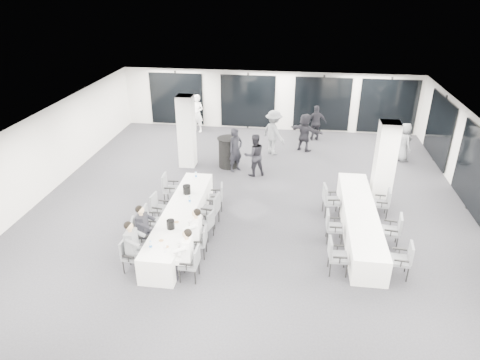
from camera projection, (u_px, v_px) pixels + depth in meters
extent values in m
cube|color=#24252A|center=(249.00, 210.00, 13.80)|extent=(14.00, 16.00, 0.02)
cube|color=silver|center=(250.00, 126.00, 12.57)|extent=(14.00, 16.00, 0.02)
cube|color=silver|center=(38.00, 158.00, 14.03)|extent=(0.02, 16.00, 2.80)
cube|color=silver|center=(269.00, 101.00, 20.33)|extent=(14.00, 0.02, 2.80)
cube|color=black|center=(269.00, 102.00, 20.29)|extent=(13.60, 0.06, 2.50)
cube|color=black|center=(475.00, 171.00, 13.26)|extent=(0.06, 14.00, 2.50)
cube|color=silver|center=(187.00, 132.00, 16.38)|extent=(0.60, 0.60, 2.80)
cube|color=silver|center=(384.00, 164.00, 13.57)|extent=(0.60, 0.60, 2.80)
cube|color=silver|center=(181.00, 221.00, 12.43)|extent=(0.90, 5.00, 0.75)
cube|color=silver|center=(359.00, 221.00, 12.43)|extent=(0.90, 5.00, 0.75)
cylinder|color=black|center=(228.00, 153.00, 16.60)|extent=(0.75, 0.75, 1.18)
cylinder|color=black|center=(228.00, 138.00, 16.34)|extent=(0.86, 0.86, 0.02)
cube|color=#585B60|center=(133.00, 256.00, 10.80)|extent=(0.45, 0.47, 0.07)
cube|color=#585B60|center=(124.00, 247.00, 10.73)|extent=(0.08, 0.43, 0.43)
cylinder|color=black|center=(130.00, 259.00, 11.10)|extent=(0.03, 0.03, 0.38)
cylinder|color=black|center=(124.00, 267.00, 10.77)|extent=(0.03, 0.03, 0.38)
cylinder|color=black|center=(143.00, 260.00, 11.03)|extent=(0.03, 0.03, 0.38)
cylinder|color=black|center=(137.00, 269.00, 10.70)|extent=(0.03, 0.03, 0.38)
cube|color=black|center=(136.00, 246.00, 10.94)|extent=(0.32, 0.06, 0.04)
cube|color=black|center=(128.00, 257.00, 10.53)|extent=(0.32, 0.06, 0.04)
cube|color=#585B60|center=(143.00, 237.00, 11.48)|extent=(0.60, 0.61, 0.09)
cube|color=#585B60|center=(133.00, 228.00, 11.34)|extent=(0.17, 0.50, 0.49)
cylinder|color=black|center=(137.00, 241.00, 11.77)|extent=(0.04, 0.04, 0.44)
cylinder|color=black|center=(135.00, 250.00, 11.39)|extent=(0.04, 0.04, 0.44)
cylinder|color=black|center=(153.00, 240.00, 11.81)|extent=(0.04, 0.04, 0.44)
cylinder|color=black|center=(151.00, 249.00, 11.42)|extent=(0.04, 0.04, 0.44)
cube|color=black|center=(143.00, 226.00, 11.64)|extent=(0.37, 0.12, 0.04)
cube|color=black|center=(141.00, 237.00, 11.16)|extent=(0.37, 0.12, 0.04)
cube|color=#585B60|center=(153.00, 222.00, 12.26)|extent=(0.47, 0.49, 0.08)
cube|color=#585B60|center=(145.00, 214.00, 12.16)|extent=(0.08, 0.45, 0.45)
cylinder|color=black|center=(149.00, 225.00, 12.55)|extent=(0.04, 0.04, 0.40)
cylinder|color=black|center=(145.00, 232.00, 12.20)|extent=(0.04, 0.04, 0.40)
cylinder|color=black|center=(162.00, 226.00, 12.52)|extent=(0.04, 0.04, 0.40)
cylinder|color=black|center=(159.00, 233.00, 12.17)|extent=(0.04, 0.04, 0.40)
cube|color=black|center=(155.00, 213.00, 12.40)|extent=(0.33, 0.06, 0.04)
cube|color=black|center=(150.00, 221.00, 11.97)|extent=(0.33, 0.06, 0.04)
cube|color=#585B60|center=(161.00, 209.00, 12.93)|extent=(0.49, 0.51, 0.08)
cube|color=#585B60|center=(154.00, 201.00, 12.87)|extent=(0.11, 0.45, 0.44)
cylinder|color=black|center=(158.00, 212.00, 13.24)|extent=(0.03, 0.03, 0.39)
cylinder|color=black|center=(153.00, 218.00, 12.91)|extent=(0.03, 0.03, 0.39)
cylinder|color=black|center=(170.00, 214.00, 13.16)|extent=(0.03, 0.03, 0.39)
cylinder|color=black|center=(165.00, 220.00, 12.82)|extent=(0.03, 0.03, 0.39)
cube|color=black|center=(164.00, 201.00, 13.07)|extent=(0.33, 0.08, 0.04)
cube|color=black|center=(157.00, 208.00, 12.65)|extent=(0.33, 0.08, 0.04)
cube|color=#585B60|center=(172.00, 190.00, 14.00)|extent=(0.51, 0.53, 0.09)
cube|color=#585B60|center=(164.00, 181.00, 13.90)|extent=(0.08, 0.49, 0.49)
cylinder|color=black|center=(168.00, 193.00, 14.33)|extent=(0.04, 0.04, 0.44)
cylinder|color=black|center=(165.00, 199.00, 13.94)|extent=(0.04, 0.04, 0.44)
cylinder|color=black|center=(180.00, 194.00, 14.29)|extent=(0.04, 0.04, 0.44)
cylinder|color=black|center=(177.00, 200.00, 13.91)|extent=(0.04, 0.04, 0.44)
cube|color=black|center=(173.00, 181.00, 14.16)|extent=(0.36, 0.06, 0.04)
cube|color=black|center=(170.00, 188.00, 13.69)|extent=(0.36, 0.06, 0.04)
cube|color=#585B60|center=(189.00, 264.00, 10.49)|extent=(0.46, 0.47, 0.08)
cube|color=#585B60|center=(197.00, 256.00, 10.34)|extent=(0.07, 0.45, 0.45)
cylinder|color=black|center=(195.00, 277.00, 10.39)|extent=(0.03, 0.03, 0.40)
cylinder|color=black|center=(199.00, 268.00, 10.74)|extent=(0.03, 0.03, 0.40)
cylinder|color=black|center=(180.00, 276.00, 10.45)|extent=(0.03, 0.03, 0.40)
cylinder|color=black|center=(184.00, 266.00, 10.79)|extent=(0.03, 0.03, 0.40)
cube|color=black|center=(186.00, 264.00, 10.20)|extent=(0.33, 0.04, 0.04)
cube|color=black|center=(191.00, 253.00, 10.63)|extent=(0.33, 0.04, 0.04)
cube|color=#585B60|center=(198.00, 242.00, 11.37)|extent=(0.45, 0.47, 0.07)
cube|color=#585B60|center=(205.00, 235.00, 11.24)|extent=(0.08, 0.43, 0.43)
cylinder|color=black|center=(204.00, 254.00, 11.28)|extent=(0.03, 0.03, 0.38)
cylinder|color=black|center=(206.00, 246.00, 11.62)|extent=(0.03, 0.03, 0.38)
cylinder|color=black|center=(190.00, 253.00, 11.31)|extent=(0.03, 0.03, 0.38)
cylinder|color=black|center=(193.00, 245.00, 11.65)|extent=(0.03, 0.03, 0.38)
cube|color=black|center=(196.00, 242.00, 11.09)|extent=(0.32, 0.05, 0.04)
cube|color=black|center=(199.00, 232.00, 11.51)|extent=(0.32, 0.05, 0.04)
cube|color=#585B60|center=(205.00, 225.00, 12.14)|extent=(0.51, 0.53, 0.07)
cube|color=#585B60|center=(211.00, 219.00, 11.97)|extent=(0.16, 0.42, 0.42)
cylinder|color=black|center=(208.00, 237.00, 12.02)|extent=(0.03, 0.03, 0.37)
cylinder|color=black|center=(213.00, 230.00, 12.33)|extent=(0.03, 0.03, 0.37)
cylinder|color=black|center=(196.00, 234.00, 12.15)|extent=(0.03, 0.03, 0.37)
cylinder|color=black|center=(202.00, 228.00, 12.45)|extent=(0.03, 0.03, 0.37)
cube|color=black|center=(201.00, 225.00, 11.88)|extent=(0.31, 0.11, 0.04)
cube|color=black|center=(208.00, 217.00, 12.26)|extent=(0.31, 0.11, 0.04)
cube|color=#585B60|center=(210.00, 210.00, 12.76)|extent=(0.55, 0.57, 0.09)
cube|color=#585B60|center=(217.00, 203.00, 12.58)|extent=(0.12, 0.50, 0.49)
cylinder|color=black|center=(215.00, 223.00, 12.64)|extent=(0.04, 0.04, 0.44)
cylinder|color=black|center=(219.00, 215.00, 13.01)|extent=(0.04, 0.04, 0.44)
cylinder|color=black|center=(201.00, 221.00, 12.74)|extent=(0.04, 0.04, 0.44)
cylinder|color=black|center=(205.00, 214.00, 13.11)|extent=(0.04, 0.04, 0.44)
cube|color=black|center=(207.00, 209.00, 12.44)|extent=(0.37, 0.09, 0.04)
cube|color=black|center=(212.00, 201.00, 12.91)|extent=(0.37, 0.09, 0.04)
cube|color=#585B60|center=(216.00, 198.00, 13.63)|extent=(0.50, 0.51, 0.07)
cube|color=#585B60|center=(222.00, 191.00, 13.53)|extent=(0.13, 0.43, 0.43)
cylinder|color=black|center=(221.00, 207.00, 13.57)|extent=(0.03, 0.03, 0.38)
cylinder|color=black|center=(222.00, 201.00, 13.90)|extent=(0.03, 0.03, 0.38)
cylinder|color=black|center=(210.00, 207.00, 13.55)|extent=(0.03, 0.03, 0.38)
cylinder|color=black|center=(210.00, 201.00, 13.89)|extent=(0.03, 0.03, 0.38)
cube|color=black|center=(215.00, 197.00, 13.35)|extent=(0.32, 0.09, 0.04)
cube|color=black|center=(216.00, 190.00, 13.77)|extent=(0.32, 0.09, 0.04)
cube|color=#585B60|center=(338.00, 257.00, 10.71)|extent=(0.49, 0.51, 0.08)
cube|color=#585B60|center=(330.00, 248.00, 10.61)|extent=(0.09, 0.47, 0.47)
cylinder|color=black|center=(328.00, 260.00, 11.01)|extent=(0.04, 0.04, 0.42)
cylinder|color=black|center=(330.00, 270.00, 10.65)|extent=(0.04, 0.04, 0.42)
cylinder|color=black|center=(344.00, 261.00, 10.98)|extent=(0.04, 0.04, 0.42)
cylinder|color=black|center=(346.00, 271.00, 10.62)|extent=(0.04, 0.04, 0.42)
cube|color=black|center=(338.00, 246.00, 10.86)|extent=(0.35, 0.06, 0.04)
cube|color=black|center=(340.00, 258.00, 10.41)|extent=(0.35, 0.06, 0.04)
cube|color=#585B60|center=(335.00, 228.00, 11.97)|extent=(0.45, 0.47, 0.08)
cube|color=#585B60|center=(328.00, 219.00, 11.88)|extent=(0.06, 0.45, 0.45)
cylinder|color=black|center=(326.00, 231.00, 12.28)|extent=(0.04, 0.04, 0.40)
cylinder|color=black|center=(327.00, 238.00, 11.93)|extent=(0.04, 0.04, 0.40)
cylinder|color=black|center=(340.00, 232.00, 12.23)|extent=(0.04, 0.04, 0.40)
cylinder|color=black|center=(341.00, 239.00, 11.88)|extent=(0.04, 0.04, 0.40)
cube|color=black|center=(335.00, 218.00, 12.12)|extent=(0.33, 0.04, 0.04)
cube|color=black|center=(336.00, 227.00, 11.68)|extent=(0.33, 0.04, 0.04)
cube|color=#585B60|center=(332.00, 201.00, 13.28)|extent=(0.56, 0.58, 0.09)
cube|color=#585B60|center=(325.00, 193.00, 13.16)|extent=(0.13, 0.50, 0.49)
cylinder|color=black|center=(323.00, 205.00, 13.59)|extent=(0.04, 0.04, 0.44)
cylinder|color=black|center=(325.00, 212.00, 13.21)|extent=(0.04, 0.04, 0.44)
cylinder|color=black|center=(336.00, 205.00, 13.59)|extent=(0.04, 0.04, 0.44)
cylinder|color=black|center=(339.00, 212.00, 13.21)|extent=(0.04, 0.04, 0.44)
cube|color=black|center=(331.00, 192.00, 13.45)|extent=(0.37, 0.09, 0.04)
cube|color=black|center=(334.00, 200.00, 12.96)|extent=(0.37, 0.09, 0.04)
cube|color=#585B60|center=(400.00, 260.00, 10.59)|extent=(0.51, 0.53, 0.08)
cube|color=#585B60|center=(411.00, 253.00, 10.42)|extent=(0.11, 0.47, 0.46)
cylinder|color=black|center=(407.00, 275.00, 10.48)|extent=(0.04, 0.04, 0.41)
cylinder|color=black|center=(406.00, 265.00, 10.83)|extent=(0.04, 0.04, 0.41)
cylinder|color=black|center=(390.00, 272.00, 10.56)|extent=(0.04, 0.04, 0.41)
cylinder|color=black|center=(389.00, 263.00, 10.91)|extent=(0.04, 0.04, 0.41)
cube|color=black|center=(402.00, 261.00, 10.29)|extent=(0.35, 0.08, 0.04)
cube|color=black|center=(400.00, 249.00, 10.73)|extent=(0.35, 0.08, 0.04)
cube|color=#585B60|center=(390.00, 231.00, 11.77)|extent=(0.54, 0.56, 0.08)
cube|color=#585B60|center=(400.00, 224.00, 11.59)|extent=(0.13, 0.48, 0.48)
cylinder|color=black|center=(397.00, 244.00, 11.65)|extent=(0.04, 0.04, 0.42)
cylinder|color=black|center=(396.00, 236.00, 12.01)|extent=(0.04, 0.04, 0.42)
cylinder|color=black|center=(381.00, 242.00, 11.75)|extent=(0.04, 0.04, 0.42)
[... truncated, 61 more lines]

